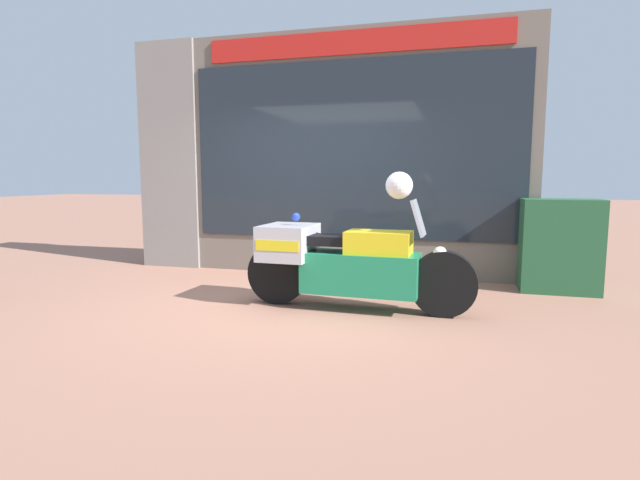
% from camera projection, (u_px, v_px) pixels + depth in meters
% --- Properties ---
extents(ground_plane, '(60.00, 60.00, 0.00)m').
position_uv_depth(ground_plane, '(278.00, 304.00, 5.60)').
color(ground_plane, '#9E6B56').
extents(shop_building, '(5.88, 0.55, 3.47)m').
position_uv_depth(shop_building, '(296.00, 155.00, 7.41)').
color(shop_building, '#6B6056').
rests_on(shop_building, ground).
extents(window_display, '(4.46, 0.30, 1.85)m').
position_uv_depth(window_display, '(351.00, 243.00, 7.37)').
color(window_display, slate).
rests_on(window_display, ground).
extents(paramedic_motorcycle, '(2.49, 0.70, 1.19)m').
position_uv_depth(paramedic_motorcycle, '(341.00, 261.00, 5.35)').
color(paramedic_motorcycle, black).
rests_on(paramedic_motorcycle, ground).
extents(utility_cabinet, '(0.91, 0.51, 1.15)m').
position_uv_depth(utility_cabinet, '(560.00, 246.00, 6.14)').
color(utility_cabinet, '#235633').
rests_on(utility_cabinet, ground).
extents(white_helmet, '(0.28, 0.28, 0.28)m').
position_uv_depth(white_helmet, '(399.00, 185.00, 5.07)').
color(white_helmet, white).
rests_on(white_helmet, paramedic_motorcycle).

